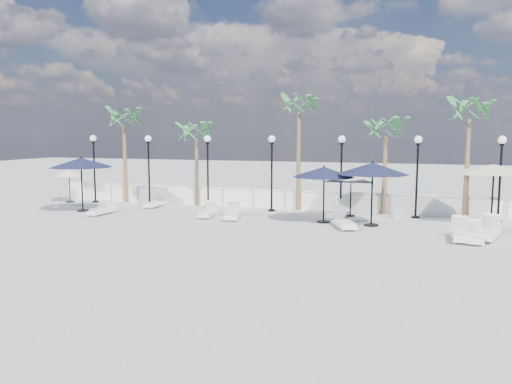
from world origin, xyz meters
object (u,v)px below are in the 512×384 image
(lounger_7, at_px, (461,234))
(parasol_navy_left, at_px, (81,163))
(lounger_8, at_px, (474,236))
(parasol_cream_small, at_px, (69,173))
(lounger_0, at_px, (155,203))
(lounger_5, at_px, (344,222))
(parasol_cream_sq_a, at_px, (351,175))
(lounger_3, at_px, (232,214))
(parasol_navy_mid, at_px, (373,169))
(lounger_1, at_px, (207,212))
(parasol_navy_right, at_px, (324,172))
(lounger_2, at_px, (102,210))
(lounger_6, at_px, (487,232))
(lounger_4, at_px, (339,212))
(parasol_cream_sq_b, at_px, (494,165))

(lounger_7, distance_m, parasol_navy_left, 17.96)
(lounger_7, xyz_separation_m, lounger_8, (0.44, -0.19, -0.02))
(parasol_cream_small, bearing_deg, lounger_0, -2.48)
(lounger_5, bearing_deg, parasol_cream_sq_a, 69.36)
(lounger_3, height_order, parasol_navy_mid, parasol_navy_mid)
(lounger_0, xyz_separation_m, lounger_1, (3.94, -2.10, -0.00))
(lounger_3, height_order, parasol_navy_right, parasol_navy_right)
(lounger_1, xyz_separation_m, parasol_cream_small, (-9.58, 2.35, 1.47))
(lounger_0, xyz_separation_m, lounger_3, (5.26, -2.26, 0.02))
(lounger_3, relative_size, lounger_7, 1.00)
(lounger_3, relative_size, parasol_navy_right, 0.70)
(lounger_7, bearing_deg, parasol_navy_right, 157.82)
(lounger_7, bearing_deg, lounger_3, 169.36)
(lounger_3, bearing_deg, parasol_cream_small, 152.69)
(lounger_0, relative_size, lounger_2, 1.03)
(lounger_3, bearing_deg, parasol_cream_sq_a, 11.73)
(lounger_0, bearing_deg, lounger_7, -15.63)
(lounger_2, xyz_separation_m, lounger_6, (17.16, -0.47, 0.05))
(parasol_navy_right, xyz_separation_m, parasol_cream_sq_a, (0.94, 2.06, -0.24))
(parasol_navy_mid, relative_size, parasol_cream_small, 1.58)
(lounger_5, bearing_deg, lounger_1, 150.21)
(lounger_2, height_order, parasol_navy_right, parasol_navy_right)
(lounger_5, height_order, lounger_7, lounger_7)
(parasol_cream_sq_a, bearing_deg, parasol_navy_mid, -63.08)
(lounger_1, height_order, lounger_5, lounger_5)
(lounger_5, distance_m, parasol_navy_left, 13.48)
(lounger_0, relative_size, lounger_7, 0.87)
(lounger_4, relative_size, parasol_navy_mid, 0.64)
(lounger_8, bearing_deg, parasol_navy_right, 161.21)
(lounger_6, bearing_deg, lounger_4, 168.99)
(lounger_4, relative_size, parasol_cream_small, 1.00)
(lounger_0, xyz_separation_m, parasol_cream_sq_b, (16.55, 0.24, 2.37))
(parasol_navy_left, relative_size, parasol_cream_sq_b, 0.57)
(parasol_navy_mid, bearing_deg, parasol_cream_small, 172.35)
(lounger_2, relative_size, lounger_3, 0.85)
(lounger_2, distance_m, lounger_4, 11.50)
(parasol_navy_mid, bearing_deg, parasol_navy_right, 173.22)
(lounger_4, relative_size, parasol_cream_sq_b, 0.35)
(parasol_cream_sq_a, bearing_deg, parasol_cream_sq_b, 0.00)
(lounger_6, bearing_deg, parasol_navy_right, -177.42)
(lounger_5, xyz_separation_m, parasol_cream_sq_a, (-0.12, 3.15, 1.75))
(lounger_1, bearing_deg, lounger_0, 143.15)
(parasol_cream_sq_b, bearing_deg, lounger_3, -167.49)
(lounger_5, distance_m, parasol_cream_small, 16.50)
(parasol_navy_mid, bearing_deg, parasol_navy_left, -178.66)
(lounger_2, relative_size, parasol_cream_sq_a, 0.38)
(lounger_0, xyz_separation_m, parasol_navy_mid, (11.55, -2.07, 2.23))
(lounger_3, distance_m, lounger_7, 9.85)
(lounger_1, distance_m, lounger_8, 11.65)
(parasol_cream_sq_a, bearing_deg, lounger_4, -129.71)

